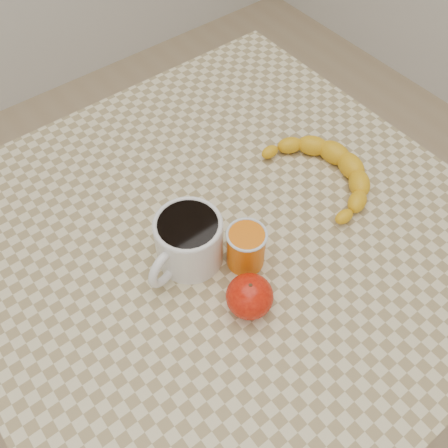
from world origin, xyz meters
TOP-DOWN VIEW (x-y plane):
  - ground at (0.00, 0.00)m, footprint 3.00×3.00m
  - table at (0.00, 0.00)m, footprint 0.80×0.80m
  - coffee_mug at (-0.07, -0.01)m, footprint 0.15×0.12m
  - orange_juice_glass at (-0.01, -0.06)m, footprint 0.06×0.06m
  - apple at (-0.05, -0.13)m, footprint 0.07×0.07m
  - banana at (0.20, -0.02)m, footprint 0.25×0.30m

SIDE VIEW (x-z plane):
  - ground at x=0.00m, z-range 0.00..0.00m
  - table at x=0.00m, z-range 0.29..1.04m
  - banana at x=0.20m, z-range 0.75..0.79m
  - apple at x=-0.05m, z-range 0.75..0.81m
  - orange_juice_glass at x=-0.01m, z-range 0.75..0.82m
  - coffee_mug at x=-0.07m, z-range 0.75..0.84m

